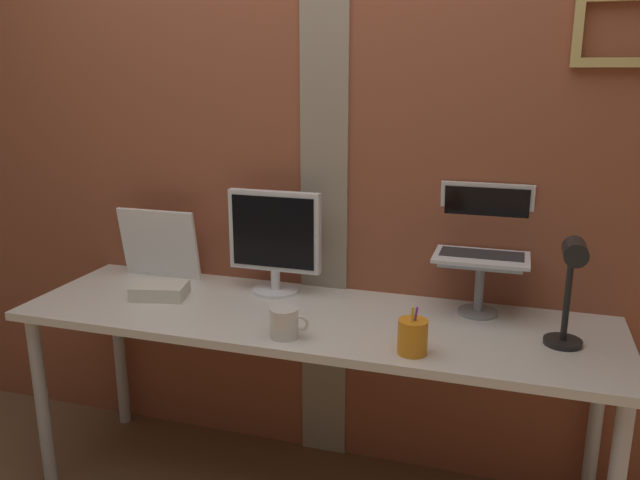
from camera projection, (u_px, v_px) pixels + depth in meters
The scene contains 10 objects.
brick_wall_back at pixel (306, 157), 2.51m from camera, with size 3.71×0.16×2.50m.
desk at pixel (312, 333), 2.28m from camera, with size 2.12×0.62×0.74m.
monitor at pixel (274, 237), 2.44m from camera, with size 0.36×0.18×0.40m.
laptop_stand at pixel (480, 277), 2.24m from camera, with size 0.28×0.22×0.20m.
laptop at pixel (484, 234), 2.27m from camera, with size 0.33×0.26×0.25m.
whiteboard_panel at pixel (159, 244), 2.63m from camera, with size 0.34×0.02×0.30m, color white.
desk_lamp at pixel (571, 282), 1.91m from camera, with size 0.12×0.20×0.37m.
pen_cup at pixel (413, 337), 1.94m from camera, with size 0.09×0.09×0.16m.
coffee_mug at pixel (285, 323), 2.06m from camera, with size 0.13×0.09×0.10m.
paper_clutter_stack at pixel (160, 291), 2.43m from camera, with size 0.20×0.14×0.05m, color silver.
Camera 1 is at (0.81, -1.97, 1.58)m, focal length 35.78 mm.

